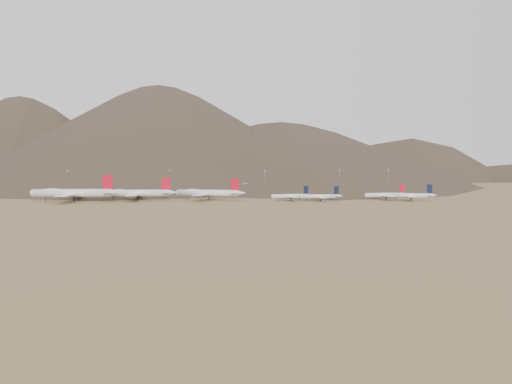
{
  "coord_description": "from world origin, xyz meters",
  "views": [
    {
      "loc": [
        8.55,
        -472.32,
        35.83
      ],
      "look_at": [
        36.39,
        30.0,
        7.71
      ],
      "focal_mm": 40.0,
      "sensor_mm": 36.0,
      "label": 1
    }
  ],
  "objects": [
    {
      "name": "mast_west",
      "position": [
        -48.69,
        125.53,
        14.2
      ],
      "size": [
        2.0,
        0.6,
        25.7
      ],
      "color": "gray",
      "rests_on": "ground"
    },
    {
      "name": "desert_scrub",
      "position": [
        25.64,
        -69.35,
        0.34
      ],
      "size": [
        429.68,
        166.93,
        0.95
      ],
      "color": "brown",
      "rests_on": "ground"
    },
    {
      "name": "narrowbody_d",
      "position": [
        173.32,
        21.18,
        4.72
      ],
      "size": [
        43.98,
        31.85,
        14.54
      ],
      "rotation": [
        0.0,
        0.0,
        -0.12
      ],
      "color": "white",
      "rests_on": "ground"
    },
    {
      "name": "control_tower",
      "position": [
        30.0,
        120.0,
        5.32
      ],
      "size": [
        8.0,
        8.0,
        12.0
      ],
      "color": "#9B8D69",
      "rests_on": "ground"
    },
    {
      "name": "mast_far_east",
      "position": [
        185.29,
        133.43,
        14.2
      ],
      "size": [
        2.0,
        0.6,
        25.7
      ],
      "color": "gray",
      "rests_on": "ground"
    },
    {
      "name": "widebody_east",
      "position": [
        -6.08,
        36.66,
        6.77
      ],
      "size": [
        63.91,
        50.78,
        19.65
      ],
      "rotation": [
        0.0,
        0.0,
        -0.31
      ],
      "color": "white",
      "rests_on": "ground"
    },
    {
      "name": "widebody_west",
      "position": [
        -120.9,
        21.2,
        8.0
      ],
      "size": [
        78.13,
        59.76,
        23.2
      ],
      "rotation": [
        0.0,
        0.0,
        -0.01
      ],
      "color": "white",
      "rests_on": "ground"
    },
    {
      "name": "narrowbody_a",
      "position": [
        67.45,
        26.53,
        4.26
      ],
      "size": [
        38.51,
        28.61,
        13.12
      ],
      "rotation": [
        0.0,
        0.0,
        0.3
      ],
      "color": "white",
      "rests_on": "ground"
    },
    {
      "name": "widebody_centre",
      "position": [
        -69.09,
        34.22,
        7.0
      ],
      "size": [
        68.38,
        52.32,
        20.3
      ],
      "rotation": [
        0.0,
        0.0,
        0.02
      ],
      "color": "white",
      "rests_on": "ground"
    },
    {
      "name": "mast_centre",
      "position": [
        50.1,
        110.62,
        14.2
      ],
      "size": [
        2.0,
        0.6,
        25.7
      ],
      "color": "gray",
      "rests_on": "ground"
    },
    {
      "name": "ground",
      "position": [
        0.0,
        0.0,
        0.0
      ],
      "size": [
        3000.0,
        3000.0,
        0.0
      ],
      "primitive_type": "plane",
      "color": "#997C4F",
      "rests_on": "ground"
    },
    {
      "name": "narrowbody_c",
      "position": [
        154.08,
        31.79,
        4.61
      ],
      "size": [
        42.71,
        31.16,
        14.19
      ],
      "rotation": [
        0.0,
        0.0,
        0.17
      ],
      "color": "white",
      "rests_on": "ground"
    },
    {
      "name": "mast_far_west",
      "position": [
        -150.9,
        116.87,
        14.2
      ],
      "size": [
        2.0,
        0.6,
        25.7
      ],
      "color": "gray",
      "rests_on": "ground"
    },
    {
      "name": "mast_east",
      "position": [
        131.54,
        131.35,
        14.2
      ],
      "size": [
        2.0,
        0.6,
        25.7
      ],
      "color": "gray",
      "rests_on": "ground"
    },
    {
      "name": "narrowbody_b",
      "position": [
        92.63,
        20.41,
        4.25
      ],
      "size": [
        39.5,
        28.7,
        13.09
      ],
      "rotation": [
        0.0,
        0.0,
        0.14
      ],
      "color": "white",
      "rests_on": "ground"
    },
    {
      "name": "mountain_ridge",
      "position": [
        0.0,
        900.0,
        150.0
      ],
      "size": [
        4400.0,
        1000.0,
        300.0
      ],
      "color": "#4C3D2D",
      "rests_on": "ground"
    }
  ]
}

